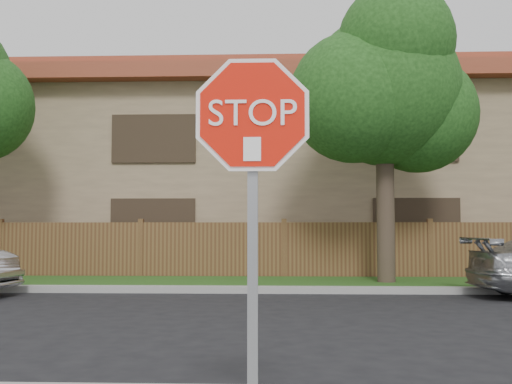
{
  "coord_description": "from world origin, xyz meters",
  "views": [
    {
      "loc": [
        -0.14,
        -5.22,
        1.44
      ],
      "look_at": [
        -0.31,
        -0.9,
        1.7
      ],
      "focal_mm": 42.0,
      "sensor_mm": 36.0,
      "label": 1
    }
  ],
  "objects": [
    {
      "name": "tree_mid",
      "position": [
        2.52,
        9.57,
        4.87
      ],
      "size": [
        4.8,
        3.9,
        7.35
      ],
      "color": "#382B21",
      "rests_on": "ground"
    },
    {
      "name": "apartment_building",
      "position": [
        0.0,
        17.0,
        3.53
      ],
      "size": [
        35.2,
        9.2,
        7.2
      ],
      "color": "#887054",
      "rests_on": "ground"
    },
    {
      "name": "fence",
      "position": [
        0.0,
        11.4,
        0.8
      ],
      "size": [
        70.0,
        0.12,
        1.6
      ],
      "primitive_type": "cube",
      "color": "#52311D",
      "rests_on": "ground"
    },
    {
      "name": "grass_strip",
      "position": [
        0.0,
        9.8,
        0.06
      ],
      "size": [
        70.0,
        3.0,
        0.12
      ],
      "primitive_type": "cube",
      "color": "#1E4714",
      "rests_on": "ground"
    },
    {
      "name": "far_curb",
      "position": [
        0.0,
        8.15,
        0.07
      ],
      "size": [
        70.0,
        0.3,
        0.15
      ],
      "primitive_type": "cube",
      "color": "gray",
      "rests_on": "ground"
    },
    {
      "name": "stop_sign",
      "position": [
        -0.31,
        -1.48,
        1.83
      ],
      "size": [
        1.01,
        0.13,
        2.55
      ],
      "color": "gray",
      "rests_on": "sidewalk_near"
    }
  ]
}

